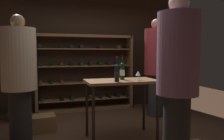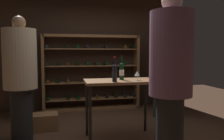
{
  "view_description": "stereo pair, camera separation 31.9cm",
  "coord_description": "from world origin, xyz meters",
  "views": [
    {
      "loc": [
        -0.97,
        -3.27,
        1.35
      ],
      "look_at": [
        0.1,
        0.2,
        1.08
      ],
      "focal_mm": 35.87,
      "sensor_mm": 36.0,
      "label": 1
    },
    {
      "loc": [
        -0.66,
        -3.35,
        1.35
      ],
      "look_at": [
        0.1,
        0.2,
        1.08
      ],
      "focal_mm": 35.87,
      "sensor_mm": 36.0,
      "label": 2
    }
  ],
  "objects": [
    {
      "name": "wine_bottle_black_capsule",
      "position": [
        0.22,
        0.05,
        1.07
      ],
      "size": [
        0.08,
        0.08,
        0.39
      ],
      "color": "black",
      "rests_on": "tasting_table"
    },
    {
      "name": "ground_plane",
      "position": [
        0.0,
        0.0,
        0.0
      ],
      "size": [
        10.35,
        10.35,
        0.0
      ],
      "primitive_type": "plane",
      "color": "#472D1E"
    },
    {
      "name": "wine_bottle_amber_reserve",
      "position": [
        0.05,
        -0.18,
        1.07
      ],
      "size": [
        0.07,
        0.07,
        0.37
      ],
      "color": "black",
      "rests_on": "tasting_table"
    },
    {
      "name": "person_bystander_dark_jacket",
      "position": [
        1.33,
        1.01,
        1.14
      ],
      "size": [
        0.5,
        0.5,
        2.07
      ],
      "rotation": [
        0.0,
        0.0,
        -0.81
      ],
      "color": "#2C2C2C",
      "rests_on": "ground"
    },
    {
      "name": "person_host_in_suit",
      "position": [
        -1.45,
        1.43,
        1.01
      ],
      "size": [
        0.49,
        0.49,
        1.84
      ],
      "rotation": [
        0.0,
        0.0,
        0.75
      ],
      "color": "black",
      "rests_on": "ground"
    },
    {
      "name": "person_guest_blue_shirt",
      "position": [
        0.5,
        -1.04,
        1.12
      ],
      "size": [
        0.48,
        0.48,
        2.03
      ],
      "rotation": [
        0.0,
        0.0,
        -2.52
      ],
      "color": "black",
      "rests_on": "ground"
    },
    {
      "name": "wine_glass_stemmed_center",
      "position": [
        0.43,
        -0.09,
        1.04
      ],
      "size": [
        0.08,
        0.08,
        0.15
      ],
      "color": "silver",
      "rests_on": "tasting_table"
    },
    {
      "name": "wine_crate",
      "position": [
        -1.04,
        0.7,
        0.14
      ],
      "size": [
        0.5,
        0.37,
        0.28
      ],
      "primitive_type": "cube",
      "rotation": [
        0.0,
        0.0,
        0.07
      ],
      "color": "brown",
      "rests_on": "ground"
    },
    {
      "name": "display_cabinet",
      "position": [
        1.79,
        1.61,
        0.75
      ],
      "size": [
        0.44,
        0.36,
        1.49
      ],
      "primitive_type": "cube",
      "color": "#4C2D1E",
      "rests_on": "ground"
    },
    {
      "name": "back_wall",
      "position": [
        0.0,
        2.18,
        1.39
      ],
      "size": [
        4.51,
        0.1,
        2.78
      ],
      "primitive_type": "cube",
      "color": "#332319",
      "rests_on": "ground"
    },
    {
      "name": "tasting_table",
      "position": [
        0.19,
        0.01,
        0.82
      ],
      "size": [
        1.11,
        0.59,
        0.93
      ],
      "color": "brown",
      "rests_on": "ground"
    },
    {
      "name": "wine_rack",
      "position": [
        -0.02,
        1.97,
        0.88
      ],
      "size": [
        2.29,
        0.32,
        1.78
      ],
      "color": "brown",
      "rests_on": "ground"
    },
    {
      "name": "person_guest_plum_blouse",
      "position": [
        -1.31,
        0.19,
        1.05
      ],
      "size": [
        0.49,
        0.49,
        1.9
      ],
      "rotation": [
        0.0,
        0.0,
        -2.63
      ],
      "color": "black",
      "rests_on": "ground"
    }
  ]
}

